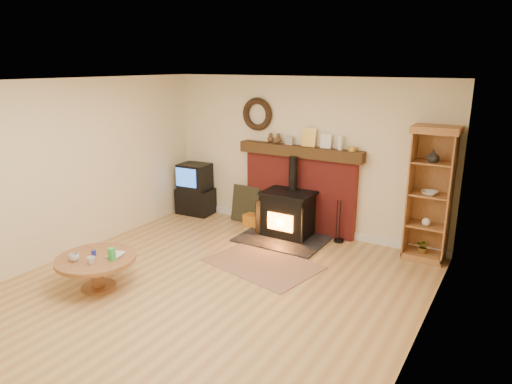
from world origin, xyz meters
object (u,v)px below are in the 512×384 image
Objects in this scene: tv_unit at (195,190)px; coffee_table at (96,263)px; curio_cabinet at (430,194)px; wood_stove at (287,215)px.

tv_unit reaches higher than coffee_table.
curio_cabinet is at bearing 42.88° from coffee_table.
wood_stove is 3.13m from coffee_table.
wood_stove is 1.39× the size of coffee_table.
curio_cabinet is at bearing 7.41° from wood_stove.
tv_unit is 4.26m from curio_cabinet.
tv_unit is at bearing 105.13° from coffee_table.
curio_cabinet is at bearing 1.18° from tv_unit.
tv_unit is 0.97× the size of coffee_table.
curio_cabinet reaches higher than tv_unit.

